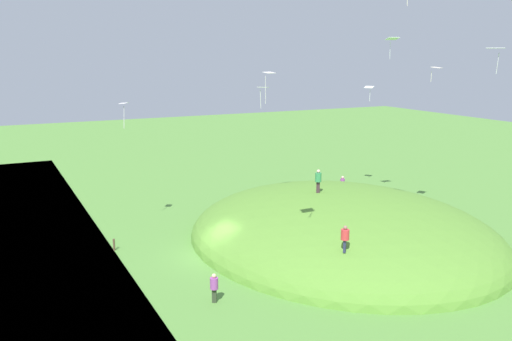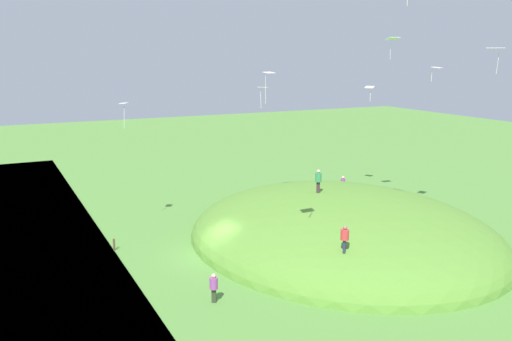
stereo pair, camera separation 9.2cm
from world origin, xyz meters
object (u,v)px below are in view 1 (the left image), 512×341
at_px(person_walking_path, 342,183).
at_px(kite_8, 124,105).
at_px(kite_10, 392,39).
at_px(kite_7, 437,68).
at_px(mooring_post, 114,245).
at_px(person_near_shore, 318,178).
at_px(kite_4, 496,49).
at_px(person_with_child, 345,236).
at_px(kite_6, 269,75).
at_px(person_watching_kites, 214,285).
at_px(kite_3, 263,89).
at_px(kite_9, 369,88).

height_order(person_walking_path, kite_8, kite_8).
bearing_deg(kite_10, kite_7, -74.32).
xyz_separation_m(person_walking_path, mooring_post, (-22.58, -5.56, -0.74)).
relative_size(person_near_shore, kite_4, 1.16).
bearing_deg(person_with_child, kite_6, -138.80).
height_order(person_near_shore, person_with_child, person_near_shore).
bearing_deg(kite_7, person_near_shore, 176.41).
distance_m(kite_10, mooring_post, 26.72).
distance_m(person_near_shore, person_with_child, 9.39).
bearing_deg(person_watching_kites, person_with_child, 21.58).
bearing_deg(kite_8, mooring_post, -118.40).
height_order(person_with_child, kite_4, kite_4).
bearing_deg(kite_10, person_walking_path, 93.25).
xyz_separation_m(person_watching_kites, kite_7, (20.95, 6.37, 10.97)).
distance_m(kite_8, mooring_post, 9.90).
xyz_separation_m(kite_8, mooring_post, (-1.93, -3.56, -9.04)).
bearing_deg(person_watching_kites, kite_6, 81.38).
relative_size(person_near_shore, person_walking_path, 0.94).
relative_size(person_with_child, kite_10, 0.89).
bearing_deg(kite_8, person_with_child, -61.64).
xyz_separation_m(person_near_shore, kite_3, (-0.70, 7.40, 6.01)).
relative_size(kite_9, kite_10, 0.80).
bearing_deg(kite_8, kite_6, -32.62).
distance_m(kite_8, kite_10, 21.82).
xyz_separation_m(kite_4, kite_9, (5.63, 18.57, -3.33)).
xyz_separation_m(person_watching_kites, person_walking_path, (19.52, 15.98, 0.13)).
distance_m(person_walking_path, kite_7, 14.56).
relative_size(kite_3, kite_4, 1.18).
distance_m(person_near_shore, kite_3, 9.56).
height_order(kite_6, mooring_post, kite_6).
height_order(person_near_shore, kite_6, kite_6).
bearing_deg(kite_10, mooring_post, 179.73).
height_order(kite_8, kite_9, kite_9).
bearing_deg(person_with_child, person_near_shore, -160.10).
distance_m(person_with_child, kite_8, 18.75).
height_order(person_watching_kites, kite_7, kite_7).
height_order(person_walking_path, kite_6, kite_6).
bearing_deg(kite_10, person_with_child, -136.71).
height_order(kite_6, kite_10, kite_10).
relative_size(person_watching_kites, kite_10, 0.94).
bearing_deg(person_near_shore, person_walking_path, -96.55).
xyz_separation_m(kite_3, kite_4, (6.15, -17.16, 3.00)).
height_order(person_near_shore, mooring_post, person_near_shore).
xyz_separation_m(person_near_shore, person_watching_kites, (-10.96, -7.00, -3.26)).
height_order(person_watching_kites, kite_10, kite_10).
bearing_deg(person_with_child, kite_10, 176.64).
height_order(kite_7, mooring_post, kite_7).
distance_m(person_watching_kites, kite_9, 28.55).
xyz_separation_m(person_with_child, kite_7, (13.70, 7.92, 8.88)).
xyz_separation_m(kite_4, kite_8, (-17.54, 16.75, -3.86)).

